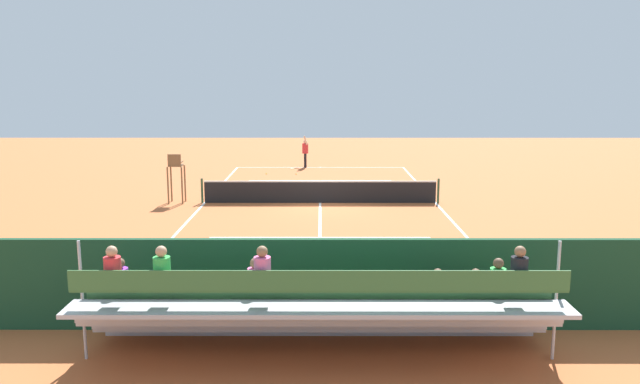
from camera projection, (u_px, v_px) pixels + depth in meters
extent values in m
plane|color=#BC6033|center=(320.00, 203.00, 27.55)|extent=(60.00, 60.00, 0.00)
cube|color=white|center=(320.00, 167.00, 38.37)|extent=(10.00, 0.10, 0.01)
cube|color=white|center=(320.00, 284.00, 16.72)|extent=(10.00, 0.10, 0.01)
cube|color=white|center=(436.00, 203.00, 27.54)|extent=(0.10, 22.00, 0.01)
cube|color=white|center=(205.00, 203.00, 27.55)|extent=(0.10, 22.00, 0.01)
cube|color=white|center=(320.00, 180.00, 33.50)|extent=(7.50, 0.10, 0.01)
cube|color=white|center=(320.00, 237.00, 21.59)|extent=(7.50, 0.10, 0.01)
cube|color=white|center=(320.00, 203.00, 27.55)|extent=(0.10, 12.10, 0.01)
cube|color=white|center=(320.00, 167.00, 38.37)|extent=(0.10, 0.30, 0.01)
cube|color=black|center=(320.00, 193.00, 27.47)|extent=(10.00, 0.02, 0.91)
cube|color=white|center=(320.00, 181.00, 27.38)|extent=(10.00, 0.04, 0.06)
cylinder|color=#2D5133|center=(438.00, 191.00, 27.44)|extent=(0.10, 0.10, 1.07)
cylinder|color=#2D5133|center=(202.00, 191.00, 27.46)|extent=(0.10, 0.10, 1.07)
cube|color=#194228|center=(319.00, 284.00, 13.59)|extent=(18.00, 0.16, 2.00)
cube|color=#B2B2B7|center=(319.00, 325.00, 13.39)|extent=(9.00, 0.10, 0.45)
cube|color=#B2B2B7|center=(319.00, 323.00, 13.01)|extent=(9.00, 0.80, 0.08)
cube|color=#B2B2B7|center=(319.00, 324.00, 13.42)|extent=(9.00, 0.04, 0.45)
cube|color=#386B38|center=(319.00, 305.00, 12.84)|extent=(8.60, 0.36, 0.04)
cube|color=#386B38|center=(319.00, 299.00, 12.62)|extent=(8.60, 0.03, 0.36)
cube|color=#B2B2B7|center=(319.00, 317.00, 12.14)|extent=(9.00, 0.80, 0.08)
cube|color=#B2B2B7|center=(319.00, 318.00, 12.55)|extent=(9.00, 0.04, 0.45)
cube|color=#386B38|center=(319.00, 297.00, 11.97)|extent=(8.60, 0.36, 0.04)
cube|color=#386B38|center=(319.00, 290.00, 11.76)|extent=(8.60, 0.03, 0.36)
cube|color=#B2B2B7|center=(319.00, 309.00, 11.27)|extent=(9.00, 0.80, 0.08)
cube|color=#B2B2B7|center=(319.00, 311.00, 11.68)|extent=(9.00, 0.04, 0.45)
cube|color=#386B38|center=(319.00, 288.00, 11.10)|extent=(8.60, 0.36, 0.04)
cube|color=#386B38|center=(319.00, 281.00, 10.89)|extent=(8.60, 0.03, 0.36)
cylinder|color=#B2B2B7|center=(556.00, 301.00, 12.08)|extent=(0.06, 0.06, 2.35)
cylinder|color=#B2B2B7|center=(82.00, 301.00, 12.09)|extent=(0.06, 0.06, 2.35)
cube|color=#2D2D33|center=(436.00, 300.00, 12.99)|extent=(0.32, 0.40, 0.12)
cylinder|color=pink|center=(437.00, 289.00, 12.82)|extent=(0.30, 0.30, 0.45)
sphere|color=brown|center=(438.00, 273.00, 12.77)|extent=(0.20, 0.20, 0.20)
cube|color=#2D2D33|center=(256.00, 292.00, 12.13)|extent=(0.32, 0.40, 0.12)
cylinder|color=pink|center=(255.00, 280.00, 11.96)|extent=(0.30, 0.30, 0.45)
sphere|color=#8C6647|center=(255.00, 263.00, 11.90)|extent=(0.20, 0.20, 0.20)
cube|color=#2D2D33|center=(263.00, 283.00, 11.26)|extent=(0.32, 0.40, 0.12)
cylinder|color=pink|center=(262.00, 270.00, 11.09)|extent=(0.30, 0.30, 0.45)
sphere|color=#8C6647|center=(262.00, 251.00, 11.04)|extent=(0.20, 0.20, 0.20)
cube|color=#2D2D33|center=(473.00, 300.00, 12.99)|extent=(0.32, 0.40, 0.12)
cylinder|color=orange|center=(475.00, 289.00, 12.82)|extent=(0.30, 0.30, 0.45)
sphere|color=brown|center=(476.00, 273.00, 12.76)|extent=(0.20, 0.20, 0.20)
cube|color=#2D2D33|center=(116.00, 283.00, 11.27)|extent=(0.32, 0.40, 0.12)
cylinder|color=red|center=(113.00, 269.00, 11.10)|extent=(0.30, 0.30, 0.45)
sphere|color=tan|center=(112.00, 251.00, 11.04)|extent=(0.20, 0.20, 0.20)
cube|color=#2D2D33|center=(516.00, 283.00, 11.26)|extent=(0.32, 0.40, 0.12)
cylinder|color=black|center=(519.00, 270.00, 11.09)|extent=(0.30, 0.30, 0.45)
sphere|color=#8C6647|center=(520.00, 252.00, 11.03)|extent=(0.20, 0.20, 0.20)
cube|color=#2D2D33|center=(164.00, 283.00, 11.27)|extent=(0.32, 0.40, 0.12)
cylinder|color=green|center=(162.00, 269.00, 11.10)|extent=(0.30, 0.30, 0.45)
sphere|color=tan|center=(161.00, 251.00, 11.04)|extent=(0.20, 0.20, 0.20)
cube|color=#2D2D33|center=(495.00, 292.00, 12.12)|extent=(0.32, 0.40, 0.12)
cylinder|color=green|center=(498.00, 280.00, 11.95)|extent=(0.30, 0.30, 0.45)
sphere|color=brown|center=(498.00, 263.00, 11.90)|extent=(0.20, 0.20, 0.20)
cube|color=#2D2D33|center=(123.00, 292.00, 12.13)|extent=(0.32, 0.40, 0.12)
cylinder|color=purple|center=(120.00, 280.00, 11.97)|extent=(0.30, 0.30, 0.45)
sphere|color=brown|center=(119.00, 263.00, 11.91)|extent=(0.20, 0.20, 0.20)
cylinder|color=brown|center=(185.00, 183.00, 27.75)|extent=(0.07, 0.07, 1.60)
cylinder|color=brown|center=(171.00, 183.00, 27.75)|extent=(0.07, 0.07, 1.60)
cylinder|color=brown|center=(182.00, 186.00, 27.16)|extent=(0.07, 0.07, 1.60)
cylinder|color=brown|center=(168.00, 186.00, 27.16)|extent=(0.07, 0.07, 1.60)
cube|color=brown|center=(176.00, 165.00, 27.31)|extent=(0.56, 0.56, 0.06)
cube|color=brown|center=(174.00, 160.00, 27.03)|extent=(0.56, 0.06, 0.48)
cube|color=brown|center=(182.00, 162.00, 27.28)|extent=(0.04, 0.48, 0.04)
cube|color=brown|center=(170.00, 162.00, 27.28)|extent=(0.04, 0.48, 0.04)
cube|color=#9E754C|center=(454.00, 296.00, 14.47)|extent=(1.80, 0.40, 0.05)
cylinder|color=#9E754C|center=(487.00, 306.00, 14.51)|extent=(0.06, 0.06, 0.45)
cylinder|color=#9E754C|center=(421.00, 306.00, 14.51)|extent=(0.06, 0.06, 0.45)
cube|color=#9E754C|center=(456.00, 286.00, 14.24)|extent=(1.80, 0.04, 0.36)
cube|color=#B22D2D|center=(386.00, 311.00, 14.33)|extent=(0.90, 0.36, 0.36)
cylinder|color=black|center=(305.00, 160.00, 38.44)|extent=(0.14, 0.14, 0.85)
cylinder|color=black|center=(305.00, 161.00, 38.23)|extent=(0.14, 0.14, 0.85)
cylinder|color=red|center=(305.00, 148.00, 38.21)|extent=(0.40, 0.40, 0.60)
sphere|color=beige|center=(305.00, 142.00, 38.13)|extent=(0.22, 0.22, 0.22)
cylinder|color=beige|center=(306.00, 140.00, 37.90)|extent=(0.26, 0.12, 0.55)
cylinder|color=beige|center=(305.00, 147.00, 38.42)|extent=(0.10, 0.10, 0.50)
cylinder|color=black|center=(296.00, 168.00, 37.94)|extent=(0.27, 0.12, 0.03)
torus|color=#D8CC4C|center=(292.00, 168.00, 37.85)|extent=(0.39, 0.39, 0.02)
cylinder|color=white|center=(292.00, 168.00, 37.85)|extent=(0.25, 0.25, 0.00)
sphere|color=#CCDB33|center=(266.00, 174.00, 35.66)|extent=(0.07, 0.07, 0.07)
sphere|color=#CCDB33|center=(296.00, 174.00, 35.55)|extent=(0.07, 0.07, 0.07)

